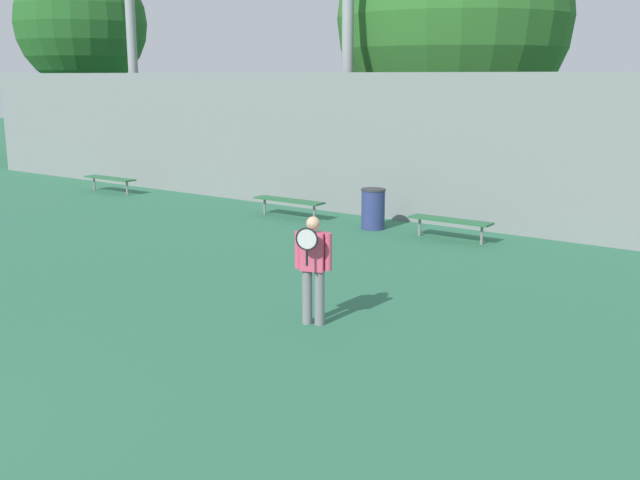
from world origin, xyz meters
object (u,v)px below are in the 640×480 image
bench_courtside_near (450,221)px  bench_adjacent_court (110,179)px  tree_dark_dense (453,18)px  tennis_player (313,265)px  trash_bin (373,209)px  tree_green_broad (81,24)px  light_pole_center_back (130,7)px  bench_courtside_far (289,201)px

bench_courtside_near → bench_adjacent_court: (-11.05, -0.00, 0.00)m
tree_dark_dense → bench_courtside_near: bearing=-62.8°
tennis_player → trash_bin: tennis_player is taller
bench_courtside_near → tennis_player: bearing=-81.3°
tree_green_broad → tree_dark_dense: bearing=-0.5°
light_pole_center_back → tennis_player: bearing=-31.5°
bench_courtside_near → tree_dark_dense: (-3.00, 5.83, 4.55)m
trash_bin → tree_dark_dense: tree_dark_dense is taller
bench_courtside_far → tree_green_broad: (-15.61, 5.98, 5.05)m
tree_green_broad → tree_dark_dense: size_ratio=0.99×
bench_courtside_far → tree_dark_dense: size_ratio=0.23×
bench_adjacent_court → tree_green_broad: size_ratio=0.23×
trash_bin → light_pole_center_back: bearing=170.2°
bench_adjacent_court → tree_dark_dense: bearing=35.9°
bench_adjacent_court → tree_green_broad: bearing=146.1°
light_pole_center_back → tree_green_broad: bearing=152.4°
tennis_player → bench_courtside_far: size_ratio=0.79×
trash_bin → tree_green_broad: bearing=161.8°
trash_bin → tree_green_broad: 19.60m
trash_bin → tree_dark_dense: 7.41m
bench_courtside_near → tree_green_broad: tree_green_broad is taller
bench_courtside_far → trash_bin: trash_bin is taller
light_pole_center_back → tree_green_broad: size_ratio=1.19×
bench_courtside_near → tree_green_broad: 21.41m
bench_courtside_near → light_pole_center_back: (-11.85, 1.76, 5.01)m
trash_bin → tree_green_broad: size_ratio=0.11×
trash_bin → bench_courtside_near: bearing=-1.3°
bench_adjacent_court → bench_courtside_near: bearing=0.0°
light_pole_center_back → bench_courtside_far: bearing=-13.1°
bench_adjacent_court → trash_bin: bearing=0.3°
bench_courtside_near → tree_green_broad: size_ratio=0.22×
tennis_player → tree_green_broad: tree_green_broad is taller
bench_courtside_far → trash_bin: (2.39, 0.04, 0.05)m
tennis_player → trash_bin: 6.76m
bench_courtside_far → light_pole_center_back: light_pole_center_back is taller
bench_adjacent_court → tennis_player: bearing=-26.8°
tennis_player → tree_green_broad: 24.53m
bench_courtside_near → light_pole_center_back: size_ratio=0.19×
bench_courtside_far → tree_green_broad: size_ratio=0.24×
tennis_player → tree_green_broad: bearing=130.9°
light_pole_center_back → trash_bin: light_pole_center_back is taller
tennis_player → bench_courtside_far: bearing=111.8°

